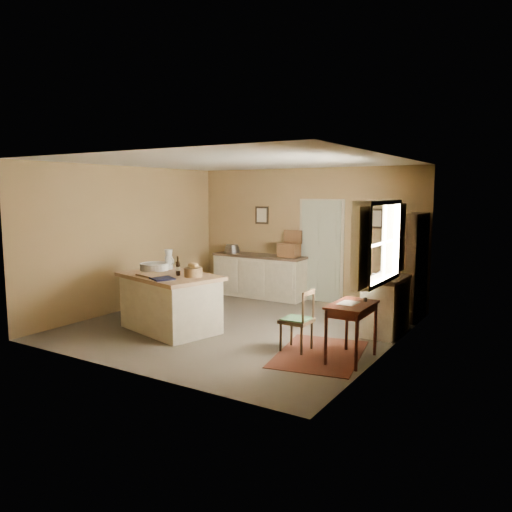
{
  "coord_description": "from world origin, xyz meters",
  "views": [
    {
      "loc": [
        4.49,
        -6.74,
        2.22
      ],
      "look_at": [
        0.13,
        0.33,
        1.15
      ],
      "focal_mm": 35.0,
      "sensor_mm": 36.0,
      "label": 1
    }
  ],
  "objects": [
    {
      "name": "ground",
      "position": [
        0.0,
        0.0,
        0.0
      ],
      "size": [
        5.0,
        5.0,
        0.0
      ],
      "primitive_type": "plane",
      "color": "brown",
      "rests_on": "ground"
    },
    {
      "name": "wall_back",
      "position": [
        0.0,
        2.5,
        1.35
      ],
      "size": [
        5.0,
        0.1,
        2.7
      ],
      "primitive_type": "cube",
      "color": "olive",
      "rests_on": "ground"
    },
    {
      "name": "wall_front",
      "position": [
        0.0,
        -2.5,
        1.35
      ],
      "size": [
        5.0,
        0.1,
        2.7
      ],
      "primitive_type": "cube",
      "color": "olive",
      "rests_on": "ground"
    },
    {
      "name": "wall_left",
      "position": [
        -2.5,
        0.0,
        1.35
      ],
      "size": [
        0.1,
        5.0,
        2.7
      ],
      "primitive_type": "cube",
      "color": "olive",
      "rests_on": "ground"
    },
    {
      "name": "wall_right",
      "position": [
        2.5,
        0.0,
        1.35
      ],
      "size": [
        0.1,
        5.0,
        2.7
      ],
      "primitive_type": "cube",
      "color": "olive",
      "rests_on": "ground"
    },
    {
      "name": "ceiling",
      "position": [
        0.0,
        0.0,
        2.7
      ],
      "size": [
        5.0,
        5.0,
        0.0
      ],
      "primitive_type": "plane",
      "color": "silver",
      "rests_on": "wall_back"
    },
    {
      "name": "door",
      "position": [
        0.35,
        2.47,
        1.05
      ],
      "size": [
        0.97,
        0.06,
        2.11
      ],
      "primitive_type": "cube",
      "color": "#ADB398",
      "rests_on": "ground"
    },
    {
      "name": "framed_prints",
      "position": [
        0.2,
        2.48,
        1.72
      ],
      "size": [
        2.82,
        0.02,
        0.38
      ],
      "color": "black",
      "rests_on": "ground"
    },
    {
      "name": "window",
      "position": [
        2.42,
        -0.2,
        1.55
      ],
      "size": [
        0.25,
        1.99,
        1.12
      ],
      "color": "beige",
      "rests_on": "ground"
    },
    {
      "name": "work_island",
      "position": [
        -0.82,
        -0.77,
        0.48
      ],
      "size": [
        1.84,
        1.44,
        1.2
      ],
      "rotation": [
        0.0,
        0.0,
        -0.25
      ],
      "color": "beige",
      "rests_on": "ground"
    },
    {
      "name": "sideboard",
      "position": [
        -0.93,
        2.2,
        0.48
      ],
      "size": [
        2.05,
        0.58,
        1.18
      ],
      "color": "beige",
      "rests_on": "ground"
    },
    {
      "name": "rug",
      "position": [
        1.75,
        -0.63,
        0.0
      ],
      "size": [
        1.38,
        1.78,
        0.01
      ],
      "primitive_type": "cube",
      "rotation": [
        0.0,
        0.0,
        0.19
      ],
      "color": "#4A2514",
      "rests_on": "ground"
    },
    {
      "name": "writing_desk",
      "position": [
        2.2,
        -0.63,
        0.66
      ],
      "size": [
        0.49,
        0.8,
        0.82
      ],
      "color": "black",
      "rests_on": "ground"
    },
    {
      "name": "desk_chair",
      "position": [
        1.4,
        -0.65,
        0.43
      ],
      "size": [
        0.4,
        0.4,
        0.85
      ],
      "primitive_type": null,
      "rotation": [
        0.0,
        0.0,
        -0.0
      ],
      "color": "#2F2013",
      "rests_on": "ground"
    },
    {
      "name": "right_cabinet",
      "position": [
        2.2,
        0.86,
        0.46
      ],
      "size": [
        0.54,
        0.97,
        0.99
      ],
      "color": "beige",
      "rests_on": "ground"
    },
    {
      "name": "shelving_unit",
      "position": [
        2.35,
        2.0,
        0.93
      ],
      "size": [
        0.32,
        0.84,
        1.86
      ],
      "color": "#2F2013",
      "rests_on": "ground"
    }
  ]
}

